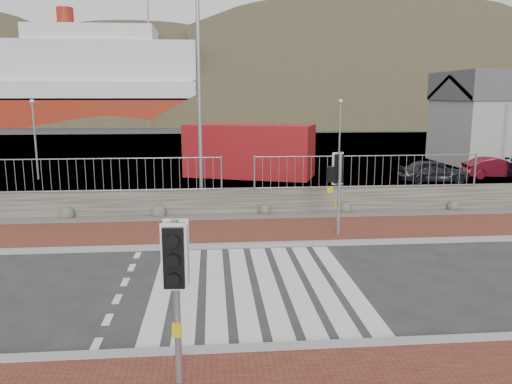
{
  "coord_description": "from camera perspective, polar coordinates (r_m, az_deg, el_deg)",
  "views": [
    {
      "loc": [
        -0.93,
        -10.74,
        4.26
      ],
      "look_at": [
        0.29,
        3.0,
        1.61
      ],
      "focal_mm": 35.0,
      "sensor_mm": 36.0,
      "label": 1
    }
  ],
  "objects": [
    {
      "name": "kerb_far",
      "position": [
        14.4,
        -1.16,
        -6.12
      ],
      "size": [
        40.0,
        0.25,
        0.12
      ],
      "primitive_type": "cube",
      "color": "gray",
      "rests_on": "ground"
    },
    {
      "name": "kerb_near",
      "position": [
        8.86,
        1.65,
        -17.5
      ],
      "size": [
        40.0,
        0.25,
        0.12
      ],
      "primitive_type": "cube",
      "color": "gray",
      "rests_on": "ground"
    },
    {
      "name": "gravel_strip",
      "position": [
        17.78,
        -1.93,
        -2.89
      ],
      "size": [
        40.0,
        1.5,
        0.06
      ],
      "primitive_type": "cube",
      "color": "#59544C",
      "rests_on": "ground"
    },
    {
      "name": "zebra_crossing",
      "position": [
        11.59,
        -0.12,
        -10.66
      ],
      "size": [
        4.62,
        5.6,
        0.01
      ],
      "color": "silver",
      "rests_on": "ground"
    },
    {
      "name": "traffic_signal_far",
      "position": [
        15.25,
        9.44,
        1.86
      ],
      "size": [
        0.65,
        0.38,
        2.62
      ],
      "rotation": [
        0.0,
        0.0,
        3.47
      ],
      "color": "gray",
      "rests_on": "ground"
    },
    {
      "name": "traffic_signal_near",
      "position": [
        7.26,
        -9.15,
        -8.64
      ],
      "size": [
        0.38,
        0.24,
        2.57
      ],
      "rotation": [
        0.0,
        0.0,
        -0.06
      ],
      "color": "gray",
      "rests_on": "ground"
    },
    {
      "name": "water",
      "position": [
        73.77,
        -4.39,
        7.54
      ],
      "size": [
        220.0,
        50.0,
        0.05
      ],
      "primitive_type": "cube",
      "color": "#3F4C54",
      "rests_on": "ground"
    },
    {
      "name": "streetlight",
      "position": [
        18.89,
        -6.1,
        11.79
      ],
      "size": [
        1.67,
        0.71,
        8.14
      ],
      "rotation": [
        0.0,
        0.0,
        0.33
      ],
      "color": "gray",
      "rests_on": "ground"
    },
    {
      "name": "car_a",
      "position": [
        26.6,
        19.58,
        2.28
      ],
      "size": [
        3.45,
        1.59,
        1.15
      ],
      "primitive_type": "imported",
      "rotation": [
        0.0,
        0.0,
        1.5
      ],
      "color": "black",
      "rests_on": "ground"
    },
    {
      "name": "car_b",
      "position": [
        29.24,
        25.74,
        2.5
      ],
      "size": [
        3.42,
        1.54,
        1.09
      ],
      "primitive_type": "imported",
      "rotation": [
        0.0,
        0.0,
        1.45
      ],
      "color": "#530B18",
      "rests_on": "ground"
    },
    {
      "name": "shipping_container",
      "position": [
        26.93,
        -0.72,
        4.78
      ],
      "size": [
        7.25,
        4.89,
        2.79
      ],
      "primitive_type": "cube",
      "rotation": [
        0.0,
        0.0,
        -0.34
      ],
      "color": "maroon",
      "rests_on": "ground"
    },
    {
      "name": "hills_backdrop",
      "position": [
        102.64,
        -0.61,
        -4.55
      ],
      "size": [
        254.0,
        90.0,
        100.0
      ],
      "color": "#30321E",
      "rests_on": "ground"
    },
    {
      "name": "ground",
      "position": [
        11.59,
        -0.12,
        -10.68
      ],
      "size": [
        220.0,
        220.0,
        0.0
      ],
      "primitive_type": "plane",
      "color": "#28282B",
      "rests_on": "ground"
    },
    {
      "name": "ferry",
      "position": [
        82.15,
        -22.29,
        10.86
      ],
      "size": [
        50.0,
        16.0,
        20.0
      ],
      "color": "maroon",
      "rests_on": "ground"
    },
    {
      "name": "quay",
      "position": [
        38.89,
        -3.69,
        4.57
      ],
      "size": [
        120.0,
        40.0,
        0.5
      ],
      "primitive_type": "cube",
      "color": "#4C4C4F",
      "rests_on": "ground"
    },
    {
      "name": "railing",
      "position": [
        18.08,
        -2.08,
        3.12
      ],
      "size": [
        18.07,
        0.07,
        1.22
      ],
      "color": "gray",
      "rests_on": "stone_wall"
    },
    {
      "name": "sidewalk_far",
      "position": [
        15.84,
        -1.53,
        -4.57
      ],
      "size": [
        40.0,
        3.0,
        0.08
      ],
      "primitive_type": "cube",
      "color": "brown",
      "rests_on": "ground"
    },
    {
      "name": "stone_wall",
      "position": [
        18.46,
        -2.08,
        -1.04
      ],
      "size": [
        40.0,
        0.6,
        0.9
      ],
      "primitive_type": "cube",
      "color": "#413D35",
      "rests_on": "ground"
    }
  ]
}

